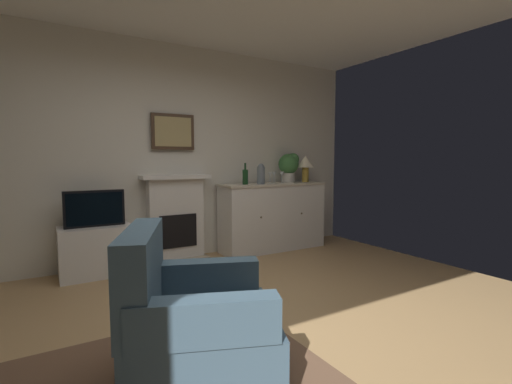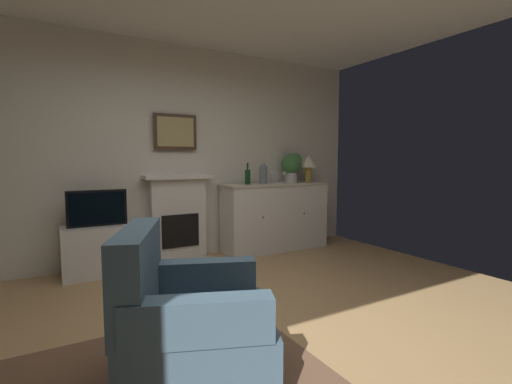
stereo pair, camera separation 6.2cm
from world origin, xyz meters
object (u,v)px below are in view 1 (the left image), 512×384
(sideboard_cabinet, at_px, (273,216))
(armchair, at_px, (192,322))
(fireplace_unit, at_px, (176,218))
(wine_glass_center, at_px, (274,175))
(wine_bottle, at_px, (245,177))
(vase_decorative, at_px, (261,174))
(wine_glass_left, at_px, (270,175))
(tv_set, at_px, (95,209))
(potted_plant_small, at_px, (289,165))
(framed_picture, at_px, (173,132))
(wine_glass_right, at_px, (282,175))
(table_lamp, at_px, (306,163))
(tv_cabinet, at_px, (96,251))

(sideboard_cabinet, xyz_separation_m, armchair, (-2.15, -2.42, -0.10))
(fireplace_unit, distance_m, wine_glass_center, 1.51)
(wine_bottle, xyz_separation_m, vase_decorative, (0.23, -0.03, 0.03))
(wine_glass_left, xyz_separation_m, tv_set, (-2.27, 0.04, -0.32))
(vase_decorative, bearing_deg, potted_plant_small, 9.83)
(fireplace_unit, bearing_deg, tv_set, -169.23)
(potted_plant_small, bearing_deg, armchair, -135.01)
(framed_picture, bearing_deg, wine_glass_left, -11.71)
(wine_glass_right, xyz_separation_m, tv_set, (-2.49, 0.01, -0.32))
(vase_decorative, distance_m, potted_plant_small, 0.57)
(wine_glass_right, distance_m, armchair, 3.39)
(wine_bottle, relative_size, wine_glass_right, 1.76)
(framed_picture, xyz_separation_m, table_lamp, (1.96, -0.22, -0.41))
(vase_decorative, bearing_deg, sideboard_cabinet, 12.17)
(sideboard_cabinet, relative_size, wine_glass_left, 9.55)
(wine_glass_center, xyz_separation_m, potted_plant_small, (0.29, 0.03, 0.13))
(wine_glass_right, bearing_deg, framed_picture, 171.13)
(sideboard_cabinet, height_order, table_lamp, table_lamp)
(table_lamp, distance_m, tv_cabinet, 3.09)
(sideboard_cabinet, relative_size, armchair, 1.53)
(wine_glass_left, bearing_deg, wine_glass_right, 8.25)
(fireplace_unit, relative_size, table_lamp, 2.75)
(wine_glass_left, relative_size, armchair, 0.16)
(sideboard_cabinet, relative_size, tv_set, 2.54)
(fireplace_unit, xyz_separation_m, armchair, (-0.77, -2.60, -0.17))
(sideboard_cabinet, distance_m, potted_plant_small, 0.80)
(wine_glass_right, xyz_separation_m, armchair, (-2.29, -2.40, -0.70))
(wine_glass_left, bearing_deg, vase_decorative, -178.52)
(wine_glass_left, xyz_separation_m, wine_glass_right, (0.22, 0.03, 0.00))
(vase_decorative, height_order, tv_set, vase_decorative)
(tv_set, bearing_deg, framed_picture, 13.31)
(vase_decorative, height_order, tv_cabinet, vase_decorative)
(wine_glass_center, xyz_separation_m, vase_decorative, (-0.26, -0.07, 0.02))
(table_lamp, bearing_deg, tv_set, -179.84)
(tv_cabinet, distance_m, armchair, 2.44)
(tv_set, bearing_deg, fireplace_unit, 10.77)
(vase_decorative, relative_size, tv_set, 0.45)
(fireplace_unit, relative_size, sideboard_cabinet, 0.70)
(framed_picture, distance_m, armchair, 3.03)
(tv_set, bearing_deg, vase_decorative, -1.13)
(wine_bottle, height_order, wine_glass_left, wine_bottle)
(fireplace_unit, relative_size, wine_glass_left, 6.67)
(fireplace_unit, relative_size, framed_picture, 2.00)
(wine_glass_left, bearing_deg, armchair, -131.09)
(tv_cabinet, bearing_deg, wine_glass_right, -0.67)
(fireplace_unit, bearing_deg, table_lamp, -5.17)
(wine_glass_right, distance_m, vase_decorative, 0.38)
(framed_picture, distance_m, wine_bottle, 1.11)
(potted_plant_small, bearing_deg, fireplace_unit, 175.54)
(wine_bottle, bearing_deg, vase_decorative, -6.51)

